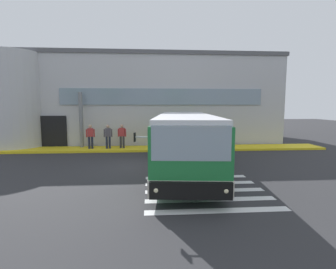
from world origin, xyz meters
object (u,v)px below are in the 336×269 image
object	(u,v)px
passenger_by_doorway	(108,135)
passenger_near_column	(90,135)
entry_support_column	(81,120)
bus_main_foreground	(185,142)
passenger_at_curb_edge	(122,135)

from	to	relation	value
passenger_by_doorway	passenger_near_column	bearing A→B (deg)	176.84
entry_support_column	passenger_by_doorway	world-z (taller)	entry_support_column
bus_main_foreground	passenger_by_doorway	xyz separation A→B (m)	(-4.61, 5.51, -0.25)
entry_support_column	passenger_at_curb_edge	xyz separation A→B (m)	(2.95, -0.66, -1.04)
entry_support_column	passenger_at_curb_edge	world-z (taller)	entry_support_column
entry_support_column	bus_main_foreground	bearing A→B (deg)	-43.64
bus_main_foreground	passenger_by_doorway	distance (m)	7.19
passenger_near_column	passenger_at_curb_edge	xyz separation A→B (m)	(2.16, 0.08, -0.03)
bus_main_foreground	passenger_near_column	xyz separation A→B (m)	(-5.83, 5.58, -0.22)
entry_support_column	passenger_by_doorway	distance (m)	2.40
passenger_near_column	passenger_by_doorway	distance (m)	1.22
entry_support_column	passenger_by_doorway	xyz separation A→B (m)	(2.01, -0.80, -1.04)
bus_main_foreground	passenger_by_doorway	size ratio (longest dim) A/B	6.23
passenger_near_column	passenger_by_doorway	world-z (taller)	same
entry_support_column	passenger_at_curb_edge	distance (m)	3.20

